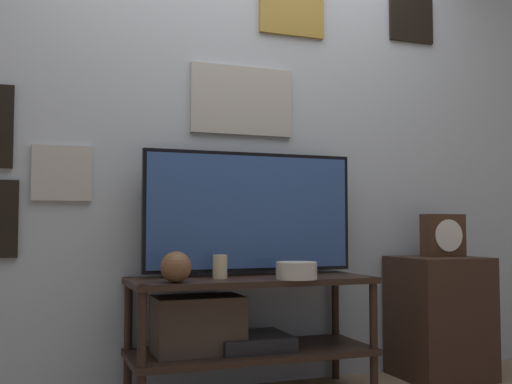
{
  "coord_description": "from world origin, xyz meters",
  "views": [
    {
      "loc": [
        -0.99,
        -2.51,
        0.83
      ],
      "look_at": [
        0.02,
        0.27,
        1.0
      ],
      "focal_mm": 42.0,
      "sensor_mm": 36.0,
      "label": 1
    }
  ],
  "objects_px": {
    "television": "(251,212)",
    "mantel_clock": "(443,235)",
    "vase_wide_bowl": "(296,271)",
    "candle_jar": "(220,267)",
    "vase_round_glass": "(176,267)"
  },
  "relations": [
    {
      "from": "candle_jar",
      "to": "mantel_clock",
      "type": "xyz_separation_m",
      "value": [
        1.33,
        0.05,
        0.14
      ]
    },
    {
      "from": "vase_round_glass",
      "to": "candle_jar",
      "type": "bearing_deg",
      "value": 28.95
    },
    {
      "from": "candle_jar",
      "to": "mantel_clock",
      "type": "relative_size",
      "value": 0.47
    },
    {
      "from": "vase_wide_bowl",
      "to": "vase_round_glass",
      "type": "bearing_deg",
      "value": 177.83
    },
    {
      "from": "vase_round_glass",
      "to": "vase_wide_bowl",
      "type": "relative_size",
      "value": 0.71
    },
    {
      "from": "vase_wide_bowl",
      "to": "candle_jar",
      "type": "xyz_separation_m",
      "value": [
        -0.33,
        0.16,
        0.02
      ]
    },
    {
      "from": "television",
      "to": "candle_jar",
      "type": "xyz_separation_m",
      "value": [
        -0.2,
        -0.12,
        -0.27
      ]
    },
    {
      "from": "vase_round_glass",
      "to": "candle_jar",
      "type": "relative_size",
      "value": 1.23
    },
    {
      "from": "vase_round_glass",
      "to": "vase_wide_bowl",
      "type": "xyz_separation_m",
      "value": [
        0.58,
        -0.02,
        -0.03
      ]
    },
    {
      "from": "television",
      "to": "vase_wide_bowl",
      "type": "relative_size",
      "value": 5.67
    },
    {
      "from": "vase_round_glass",
      "to": "vase_wide_bowl",
      "type": "height_order",
      "value": "vase_round_glass"
    },
    {
      "from": "vase_round_glass",
      "to": "mantel_clock",
      "type": "xyz_separation_m",
      "value": [
        1.58,
        0.19,
        0.13
      ]
    },
    {
      "from": "television",
      "to": "mantel_clock",
      "type": "xyz_separation_m",
      "value": [
        1.13,
        -0.06,
        -0.12
      ]
    },
    {
      "from": "television",
      "to": "mantel_clock",
      "type": "distance_m",
      "value": 1.14
    },
    {
      "from": "television",
      "to": "vase_round_glass",
      "type": "distance_m",
      "value": 0.57
    }
  ]
}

